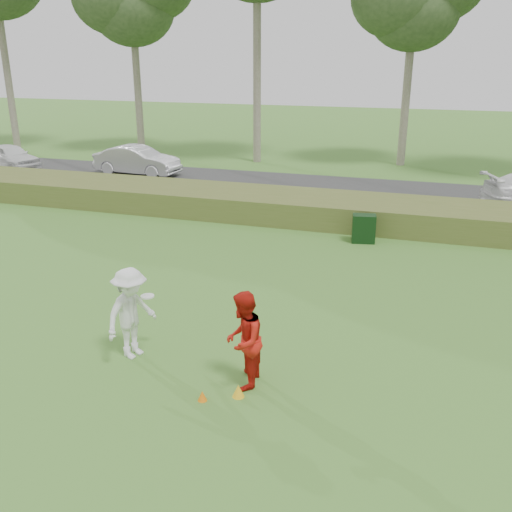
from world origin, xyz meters
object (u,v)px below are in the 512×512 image
(player_red, at_px, (243,340))
(cone_orange, at_px, (202,396))
(cone_yellow, at_px, (238,391))
(car_mid, at_px, (137,160))
(player_white, at_px, (131,313))
(utility_cabinet, at_px, (364,229))
(car_left, at_px, (11,156))

(player_red, height_order, cone_orange, player_red)
(cone_yellow, height_order, car_mid, car_mid)
(player_white, height_order, cone_orange, player_white)
(player_white, relative_size, car_mid, 0.44)
(player_white, distance_m, car_mid, 18.79)
(player_white, xyz_separation_m, car_mid, (-8.96, 16.52, -0.18))
(utility_cabinet, bearing_deg, cone_orange, -109.06)
(cone_yellow, xyz_separation_m, car_left, (-18.85, 16.70, 0.59))
(player_white, relative_size, car_left, 0.51)
(cone_orange, relative_size, cone_yellow, 0.77)
(player_red, height_order, car_mid, player_red)
(cone_orange, xyz_separation_m, car_left, (-18.26, 17.01, 0.62))
(player_white, xyz_separation_m, car_left, (-16.28, 15.93, -0.26))
(cone_yellow, bearing_deg, utility_cabinet, 84.47)
(cone_orange, bearing_deg, utility_cabinet, 81.40)
(player_white, bearing_deg, cone_orange, -101.11)
(car_left, bearing_deg, car_mid, -65.99)
(cone_yellow, distance_m, utility_cabinet, 9.88)
(player_red, xyz_separation_m, utility_cabinet, (0.98, 9.42, -0.48))
(player_red, height_order, car_left, player_red)
(cone_orange, xyz_separation_m, car_mid, (-10.95, 17.60, 0.69))
(car_left, distance_m, car_mid, 7.34)
(cone_orange, bearing_deg, cone_yellow, 28.23)
(cone_orange, distance_m, car_mid, 20.74)
(cone_orange, xyz_separation_m, utility_cabinet, (1.53, 10.14, 0.37))
(cone_yellow, bearing_deg, car_left, 138.45)
(cone_yellow, xyz_separation_m, utility_cabinet, (0.95, 9.82, 0.35))
(utility_cabinet, relative_size, car_left, 0.25)
(player_white, xyz_separation_m, player_red, (2.54, -0.37, -0.02))
(cone_yellow, xyz_separation_m, car_mid, (-11.53, 17.29, 0.66))
(player_white, distance_m, car_left, 22.78)
(player_white, relative_size, utility_cabinet, 2.06)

